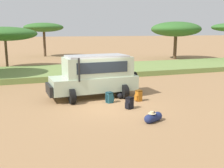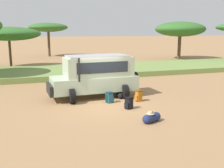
# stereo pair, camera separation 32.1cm
# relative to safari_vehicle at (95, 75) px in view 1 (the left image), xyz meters

# --- Properties ---
(ground_plane) EXTENTS (320.00, 320.00, 0.00)m
(ground_plane) POSITION_rel_safari_vehicle_xyz_m (0.04, -2.13, -1.29)
(ground_plane) COLOR #9E754C
(grass_bank) EXTENTS (120.00, 7.00, 0.44)m
(grass_bank) POSITION_rel_safari_vehicle_xyz_m (0.04, 8.79, -1.07)
(grass_bank) COLOR olive
(grass_bank) RESTS_ON ground_plane
(safari_vehicle) EXTENTS (5.40, 2.90, 2.44)m
(safari_vehicle) POSITION_rel_safari_vehicle_xyz_m (0.00, 0.00, 0.00)
(safari_vehicle) COLOR #B2C6A8
(safari_vehicle) RESTS_ON ground_plane
(backpack_beside_front_wheel) EXTENTS (0.46, 0.39, 0.59)m
(backpack_beside_front_wheel) POSITION_rel_safari_vehicle_xyz_m (0.36, -1.50, -1.01)
(backpack_beside_front_wheel) COLOR #235B6B
(backpack_beside_front_wheel) RESTS_ON ground_plane
(backpack_cluster_center) EXTENTS (0.42, 0.36, 0.62)m
(backpack_cluster_center) POSITION_rel_safari_vehicle_xyz_m (1.98, -1.71, -0.99)
(backpack_cluster_center) COLOR #B26619
(backpack_cluster_center) RESTS_ON ground_plane
(backpack_near_rear_wheel) EXTENTS (0.47, 0.42, 0.58)m
(backpack_near_rear_wheel) POSITION_rel_safari_vehicle_xyz_m (0.95, -2.86, -1.01)
(backpack_near_rear_wheel) COLOR black
(backpack_near_rear_wheel) RESTS_ON ground_plane
(duffel_bag_low_black_case) EXTENTS (0.94, 0.61, 0.48)m
(duffel_bag_low_black_case) POSITION_rel_safari_vehicle_xyz_m (1.17, -4.97, -1.10)
(duffel_bag_low_black_case) COLOR navy
(duffel_bag_low_black_case) RESTS_ON ground_plane
(duffel_bag_soft_canvas) EXTENTS (0.41, 0.81, 0.43)m
(duffel_bag_soft_canvas) POSITION_rel_safari_vehicle_xyz_m (1.25, -0.66, -1.13)
(duffel_bag_soft_canvas) COLOR black
(duffel_bag_soft_canvas) RESTS_ON ground_plane
(acacia_tree_centre_back) EXTENTS (6.33, 6.07, 4.20)m
(acacia_tree_centre_back) POSITION_rel_safari_vehicle_xyz_m (-5.44, 14.18, 2.20)
(acacia_tree_centre_back) COLOR brown
(acacia_tree_centre_back) RESTS_ON ground_plane
(acacia_tree_right_mid) EXTENTS (5.77, 5.03, 4.94)m
(acacia_tree_right_mid) POSITION_rel_safari_vehicle_xyz_m (-0.65, 26.01, 2.95)
(acacia_tree_right_mid) COLOR brown
(acacia_tree_right_mid) RESTS_ON ground_plane
(acacia_tree_far_right) EXTENTS (6.70, 6.34, 4.98)m
(acacia_tree_far_right) POSITION_rel_safari_vehicle_xyz_m (15.75, 16.52, 2.69)
(acacia_tree_far_right) COLOR brown
(acacia_tree_far_right) RESTS_ON ground_plane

